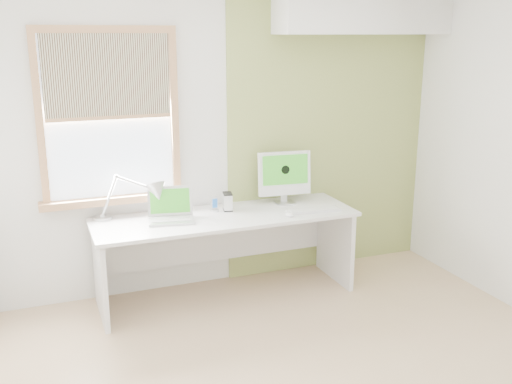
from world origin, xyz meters
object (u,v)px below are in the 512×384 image
external_drive (228,202)px  imac (284,174)px  laptop (171,212)px  desk (223,235)px  desk_lamp (147,195)px

external_drive → imac: imac is taller
laptop → desk: bearing=0.9°
desk → imac: 0.77m
external_drive → desk: bearing=-132.3°
imac → laptop: bearing=-174.0°
desk_lamp → imac: 1.23m
desk → desk_lamp: size_ratio=3.48×
laptop → imac: (1.06, 0.11, 0.20)m
laptop → external_drive: bearing=8.7°
external_drive → imac: (0.54, 0.03, 0.18)m
desk_lamp → external_drive: 0.69m
desk → external_drive: 0.29m
desk → external_drive: (0.06, 0.07, 0.27)m
desk_lamp → imac: bearing=0.3°
external_drive → imac: size_ratio=0.32×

